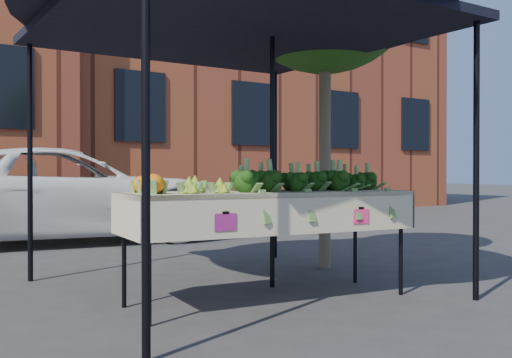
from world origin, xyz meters
name	(u,v)px	position (x,y,z in m)	size (l,w,h in m)	color
ground	(246,302)	(0.00, 0.00, 0.00)	(90.00, 90.00, 0.00)	#2B2B2D
table	(269,246)	(0.19, -0.05, 0.45)	(2.46, 1.02, 0.90)	#C0B594
canopy	(235,137)	(0.19, 0.49, 1.37)	(3.16, 3.16, 2.74)	black
broccoli_heap	(302,177)	(0.55, -0.03, 1.02)	(1.52, 0.55, 0.23)	black
romanesco_cluster	(198,181)	(-0.47, -0.07, 0.99)	(0.41, 0.45, 0.18)	#99A630
cauliflower_pair	(148,183)	(-0.84, 0.01, 0.98)	(0.21, 0.41, 0.16)	orange
vehicle	(64,74)	(-0.08, 5.14, 2.57)	(2.37, 1.43, 5.15)	white
street_tree	(325,97)	(1.65, 0.99, 1.89)	(1.92, 1.92, 3.79)	#1E4C14
building_right	(224,74)	(7.00, 12.50, 4.25)	(12.00, 8.00, 8.50)	brown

